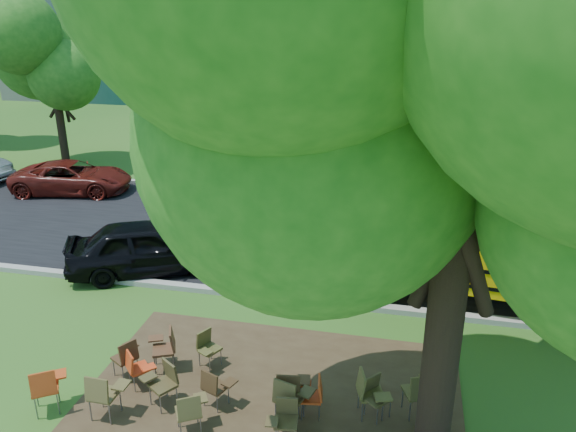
% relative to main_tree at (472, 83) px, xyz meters
% --- Properties ---
extents(ground, '(160.00, 160.00, 0.00)m').
position_rel_main_tree_xyz_m(ground, '(-3.89, 1.47, -6.02)').
color(ground, '#26551A').
rests_on(ground, ground).
extents(dirt_patch, '(7.00, 4.50, 0.03)m').
position_rel_main_tree_xyz_m(dirt_patch, '(-2.89, 0.97, -6.00)').
color(dirt_patch, '#382819').
rests_on(dirt_patch, ground).
extents(asphalt_road, '(80.00, 8.00, 0.04)m').
position_rel_main_tree_xyz_m(asphalt_road, '(-3.89, 8.47, -6.00)').
color(asphalt_road, black).
rests_on(asphalt_road, ground).
extents(kerb_near, '(80.00, 0.25, 0.14)m').
position_rel_main_tree_xyz_m(kerb_near, '(-3.89, 4.47, -5.95)').
color(kerb_near, gray).
rests_on(kerb_near, ground).
extents(kerb_far, '(80.00, 0.25, 0.14)m').
position_rel_main_tree_xyz_m(kerb_far, '(-3.89, 12.57, -5.95)').
color(kerb_far, gray).
rests_on(kerb_far, ground).
extents(bg_tree_0, '(5.20, 5.20, 7.18)m').
position_rel_main_tree_xyz_m(bg_tree_0, '(-15.89, 14.47, -1.45)').
color(bg_tree_0, black).
rests_on(bg_tree_0, ground).
extents(bg_tree_2, '(4.80, 4.80, 6.62)m').
position_rel_main_tree_xyz_m(bg_tree_2, '(-8.89, 17.47, -1.81)').
color(bg_tree_2, black).
rests_on(bg_tree_2, ground).
extents(bg_tree_3, '(5.60, 5.60, 7.84)m').
position_rel_main_tree_xyz_m(bg_tree_3, '(4.11, 15.47, -0.99)').
color(bg_tree_3, black).
rests_on(bg_tree_3, ground).
extents(main_tree, '(7.20, 7.20, 9.63)m').
position_rel_main_tree_xyz_m(main_tree, '(0.00, 0.00, 0.00)').
color(main_tree, black).
rests_on(main_tree, ground).
extents(chair_0, '(0.62, 0.78, 0.94)m').
position_rel_main_tree_xyz_m(chair_0, '(-6.73, -0.41, -5.44)').
color(chair_0, '#AF3A12').
rests_on(chair_0, ground).
extents(chair_1, '(0.63, 0.56, 0.96)m').
position_rel_main_tree_xyz_m(chair_1, '(-5.62, -0.38, -5.43)').
color(chair_1, brown).
rests_on(chair_1, ground).
extents(chair_2, '(0.58, 0.71, 0.87)m').
position_rel_main_tree_xyz_m(chair_2, '(-4.00, -0.41, -5.48)').
color(chair_2, brown).
rests_on(chair_2, ground).
extents(chair_3, '(0.75, 0.59, 0.89)m').
position_rel_main_tree_xyz_m(chair_3, '(-4.76, 0.23, -5.47)').
color(chair_3, '#41371C').
rests_on(chair_3, ground).
extents(chair_4, '(0.65, 0.51, 0.81)m').
position_rel_main_tree_xyz_m(chair_4, '(-3.82, 0.33, -5.52)').
color(chair_4, '#3C2915').
rests_on(chair_4, ground).
extents(chair_5, '(0.54, 0.53, 0.80)m').
position_rel_main_tree_xyz_m(chair_5, '(-2.40, -0.19, -5.52)').
color(chair_5, '#453A1E').
rests_on(chair_5, ground).
extents(chair_6, '(0.53, 0.53, 0.80)m').
position_rel_main_tree_xyz_m(chair_6, '(-2.04, 0.52, -5.53)').
color(chair_6, '#BA3C13').
rests_on(chair_6, ground).
extents(chair_7, '(0.68, 0.63, 0.92)m').
position_rel_main_tree_xyz_m(chair_7, '(-1.09, 0.68, -5.45)').
color(chair_7, brown).
rests_on(chair_7, ground).
extents(chair_8, '(0.57, 0.72, 0.85)m').
position_rel_main_tree_xyz_m(chair_8, '(-5.80, 0.82, -5.49)').
color(chair_8, '#422917').
rests_on(chair_8, ground).
extents(chair_9, '(0.72, 0.62, 0.91)m').
position_rel_main_tree_xyz_m(chair_9, '(-5.16, 1.24, -5.45)').
color(chair_9, '#4D2E1B').
rests_on(chair_9, ground).
extents(chair_10, '(0.52, 0.66, 0.80)m').
position_rel_main_tree_xyz_m(chair_10, '(-4.39, 1.50, -5.53)').
color(chair_10, '#49461F').
rests_on(chair_10, ground).
extents(chair_11, '(0.61, 0.61, 0.92)m').
position_rel_main_tree_xyz_m(chair_11, '(-2.45, 0.45, -5.45)').
color(chair_11, '#432E18').
rests_on(chair_11, ground).
extents(chair_12, '(0.55, 0.70, 0.81)m').
position_rel_main_tree_xyz_m(chair_12, '(-0.97, 0.71, -5.52)').
color(chair_12, '#49401F').
rests_on(chair_12, ground).
extents(chair_13, '(0.64, 0.73, 0.94)m').
position_rel_main_tree_xyz_m(chair_13, '(-0.20, 0.89, -5.44)').
color(chair_13, '#4C4621').
rests_on(chair_13, ground).
extents(chair_14, '(0.68, 0.54, 0.79)m').
position_rel_main_tree_xyz_m(chair_14, '(-5.47, 0.56, -5.53)').
color(chair_14, red).
rests_on(chair_14, ground).
extents(chair_15, '(0.73, 0.57, 0.94)m').
position_rel_main_tree_xyz_m(chair_15, '(-2.42, 0.23, -5.44)').
color(chair_15, '#483E1F').
rests_on(chair_15, ground).
extents(black_car, '(4.64, 3.38, 1.47)m').
position_rel_main_tree_xyz_m(black_car, '(-7.44, 5.27, -5.28)').
color(black_car, black).
rests_on(black_car, ground).
extents(bg_car_red, '(4.74, 2.81, 1.24)m').
position_rel_main_tree_xyz_m(bg_car_red, '(-13.32, 10.96, -5.40)').
color(bg_car_red, '#4F120D').
rests_on(bg_car_red, ground).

